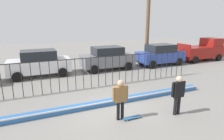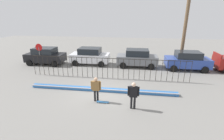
{
  "view_description": "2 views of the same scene",
  "coord_description": "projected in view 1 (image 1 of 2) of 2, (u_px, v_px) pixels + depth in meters",
  "views": [
    {
      "loc": [
        -3.15,
        -7.36,
        3.85
      ],
      "look_at": [
        1.1,
        2.43,
        1.13
      ],
      "focal_mm": 30.25,
      "sensor_mm": 36.0,
      "label": 1
    },
    {
      "loc": [
        2.27,
        -10.39,
        5.46
      ],
      "look_at": [
        0.55,
        1.93,
        1.17
      ],
      "focal_mm": 26.06,
      "sensor_mm": 36.0,
      "label": 2
    }
  ],
  "objects": [
    {
      "name": "parked_car_blue",
      "position": [
        160.0,
        54.0,
        17.24
      ],
      "size": [
        4.3,
        2.12,
        1.9
      ],
      "rotation": [
        0.0,
        0.0,
        0.06
      ],
      "color": "#2D479E",
      "rests_on": "ground"
    },
    {
      "name": "parked_car_white",
      "position": [
        39.0,
        63.0,
        13.66
      ],
      "size": [
        4.3,
        2.12,
        1.9
      ],
      "rotation": [
        0.0,
        0.0,
        -0.03
      ],
      "color": "silver",
      "rests_on": "ground"
    },
    {
      "name": "pickup_truck",
      "position": [
        202.0,
        50.0,
        19.36
      ],
      "size": [
        4.7,
        2.12,
        2.24
      ],
      "rotation": [
        0.0,
        0.0,
        0.05
      ],
      "color": "maroon",
      "rests_on": "ground"
    },
    {
      "name": "bowl_coping_ledge",
      "position": [
        108.0,
        102.0,
        9.04
      ],
      "size": [
        11.0,
        0.41,
        0.27
      ],
      "color": "#2D6BB7",
      "rests_on": "ground"
    },
    {
      "name": "perimeter_fence",
      "position": [
        91.0,
        69.0,
        11.14
      ],
      "size": [
        14.04,
        0.04,
        1.85
      ],
      "color": "black",
      "rests_on": "ground"
    },
    {
      "name": "parked_car_gray",
      "position": [
        107.0,
        58.0,
        15.58
      ],
      "size": [
        4.3,
        2.12,
        1.9
      ],
      "rotation": [
        0.0,
        0.0,
        -0.01
      ],
      "color": "slate",
      "rests_on": "ground"
    },
    {
      "name": "skateboard",
      "position": [
        132.0,
        118.0,
        7.72
      ],
      "size": [
        0.8,
        0.2,
        0.07
      ],
      "rotation": [
        0.0,
        0.0,
        0.31
      ],
      "color": "#26598C",
      "rests_on": "ground"
    },
    {
      "name": "ground_plane",
      "position": [
        111.0,
        108.0,
        8.71
      ],
      "size": [
        60.0,
        60.0,
        0.0
      ],
      "primitive_type": "plane",
      "color": "gray"
    },
    {
      "name": "skateboarder",
      "position": [
        120.0,
        96.0,
        7.46
      ],
      "size": [
        0.68,
        0.25,
        1.67
      ],
      "rotation": [
        0.0,
        0.0,
        -0.42
      ],
      "color": "black",
      "rests_on": "ground"
    },
    {
      "name": "camera_operator",
      "position": [
        178.0,
        92.0,
        7.87
      ],
      "size": [
        0.69,
        0.26,
        1.72
      ],
      "rotation": [
        0.0,
        0.0,
        2.35
      ],
      "color": "black",
      "rests_on": "ground"
    }
  ]
}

